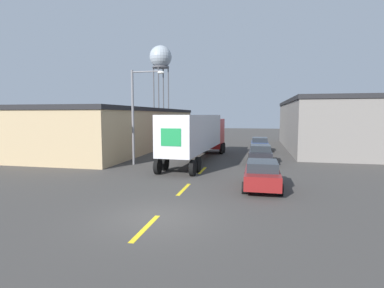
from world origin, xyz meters
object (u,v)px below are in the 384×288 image
semi_truck (198,133)px  parked_car_right_far (260,144)px  street_lamp (137,110)px  water_tower (161,59)px  parked_car_right_near (262,174)px  parked_car_right_mid (260,154)px

semi_truck → parked_car_right_far: bearing=60.5°
semi_truck → parked_car_right_far: (5.30, 8.39, -1.64)m
semi_truck → street_lamp: bearing=-143.9°
semi_truck → water_tower: bearing=114.8°
parked_car_right_near → water_tower: size_ratio=0.21×
parked_car_right_near → street_lamp: size_ratio=0.56×
semi_truck → water_tower: 49.25m
parked_car_right_far → water_tower: water_tower is taller
parked_car_right_far → street_lamp: (-9.71, -11.29, 3.62)m
parked_car_right_mid → parked_car_right_far: bearing=90.0°
parked_car_right_near → street_lamp: 11.99m
semi_truck → parked_car_right_mid: size_ratio=3.44×
parked_car_right_far → parked_car_right_mid: same height
parked_car_right_mid → parked_car_right_near: (0.00, -8.94, 0.00)m
parked_car_right_near → street_lamp: street_lamp is taller
semi_truck → parked_car_right_near: size_ratio=3.44×
semi_truck → street_lamp: 5.64m
semi_truck → parked_car_right_far: 10.06m
parked_car_right_far → water_tower: 45.07m
semi_truck → parked_car_right_mid: (5.30, 0.01, -1.64)m
parked_car_right_mid → street_lamp: bearing=-163.3°
water_tower → parked_car_right_near: bearing=-66.4°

